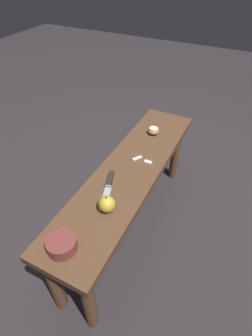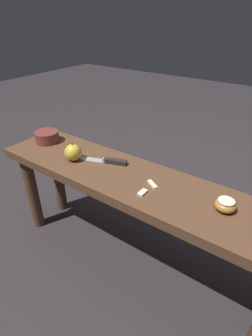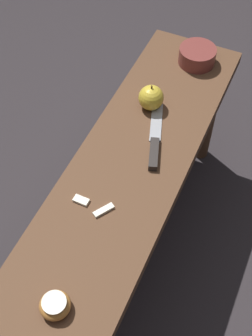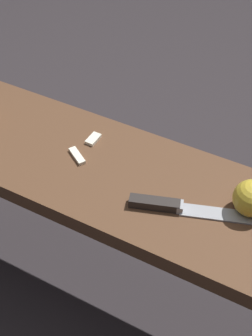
{
  "view_description": "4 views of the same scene",
  "coord_description": "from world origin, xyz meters",
  "px_view_note": "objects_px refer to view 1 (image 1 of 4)",
  "views": [
    {
      "loc": [
        -0.92,
        -0.44,
        1.39
      ],
      "look_at": [
        -0.03,
        0.0,
        0.52
      ],
      "focal_mm": 28.0,
      "sensor_mm": 36.0,
      "label": 1
    },
    {
      "loc": [
        0.48,
        -0.72,
        1.06
      ],
      "look_at": [
        -0.03,
        0.0,
        0.52
      ],
      "focal_mm": 28.0,
      "sensor_mm": 36.0,
      "label": 2
    },
    {
      "loc": [
        0.63,
        0.3,
        1.5
      ],
      "look_at": [
        -0.03,
        0.0,
        0.52
      ],
      "focal_mm": 50.0,
      "sensor_mm": 36.0,
      "label": 3
    },
    {
      "loc": [
        -0.36,
        0.61,
        1.21
      ],
      "look_at": [
        -0.03,
        0.0,
        0.52
      ],
      "focal_mm": 50.0,
      "sensor_mm": 36.0,
      "label": 4
    }
  ],
  "objects_px": {
    "apple_whole": "(107,204)",
    "bowl": "(62,244)",
    "wooden_bench": "(130,181)",
    "knife": "(109,184)",
    "apple_cut": "(154,131)"
  },
  "relations": [
    {
      "from": "apple_whole",
      "to": "bowl",
      "type": "relative_size",
      "value": 0.71
    },
    {
      "from": "wooden_bench",
      "to": "knife",
      "type": "bearing_deg",
      "value": 166.6
    },
    {
      "from": "wooden_bench",
      "to": "apple_cut",
      "type": "bearing_deg",
      "value": 2.19
    },
    {
      "from": "knife",
      "to": "apple_cut",
      "type": "distance_m",
      "value": 0.52
    },
    {
      "from": "knife",
      "to": "apple_whole",
      "type": "relative_size",
      "value": 2.91
    },
    {
      "from": "apple_cut",
      "to": "bowl",
      "type": "bearing_deg",
      "value": 179.11
    },
    {
      "from": "knife",
      "to": "bowl",
      "type": "bearing_deg",
      "value": -17.35
    },
    {
      "from": "apple_whole",
      "to": "bowl",
      "type": "distance_m",
      "value": 0.25
    },
    {
      "from": "wooden_bench",
      "to": "apple_cut",
      "type": "distance_m",
      "value": 0.38
    },
    {
      "from": "knife",
      "to": "apple_cut",
      "type": "relative_size",
      "value": 3.5
    },
    {
      "from": "wooden_bench",
      "to": "apple_whole",
      "type": "bearing_deg",
      "value": -173.89
    },
    {
      "from": "wooden_bench",
      "to": "knife",
      "type": "distance_m",
      "value": 0.19
    },
    {
      "from": "wooden_bench",
      "to": "bowl",
      "type": "relative_size",
      "value": 10.88
    },
    {
      "from": "wooden_bench",
      "to": "bowl",
      "type": "height_order",
      "value": "bowl"
    },
    {
      "from": "knife",
      "to": "bowl",
      "type": "xyz_separation_m",
      "value": [
        -0.38,
        -0.01,
        0.02
      ]
    }
  ]
}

